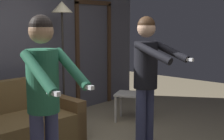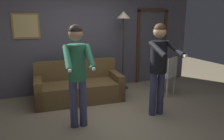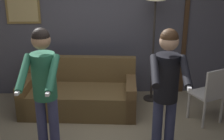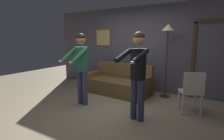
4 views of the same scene
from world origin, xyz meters
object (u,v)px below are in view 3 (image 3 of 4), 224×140
couch (79,95)px  person_standing_right (167,84)px  person_standing_left (44,82)px  dining_chair_distant (211,92)px  torchiere_lamp (155,8)px

couch → person_standing_right: 1.96m
person_standing_left → person_standing_right: 1.50m
person_standing_left → dining_chair_distant: (2.39, 0.75, -0.52)m
torchiere_lamp → person_standing_left: bearing=-134.8°
couch → dining_chair_distant: (2.06, -0.50, 0.25)m
couch → person_standing_right: (1.17, -1.37, 0.78)m
couch → torchiere_lamp: torchiere_lamp is taller
dining_chair_distant → person_standing_left: bearing=-162.6°
person_standing_left → person_standing_right: size_ratio=1.00×
person_standing_left → dining_chair_distant: size_ratio=1.86×
torchiere_lamp → person_standing_right: bearing=-94.0°
person_standing_left → dining_chair_distant: person_standing_left is taller
torchiere_lamp → person_standing_right: 1.86m
person_standing_right → dining_chair_distant: bearing=44.2°
person_standing_left → person_standing_right: (1.50, -0.12, 0.01)m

